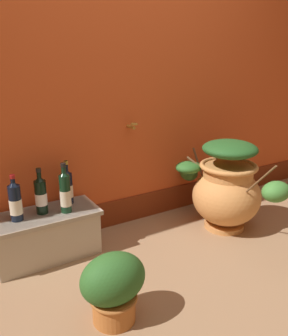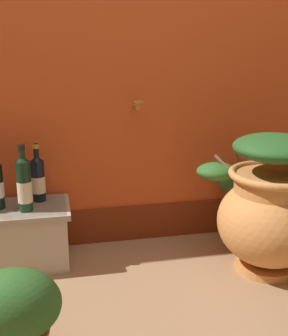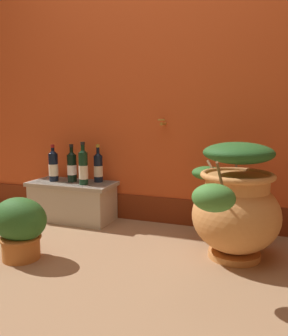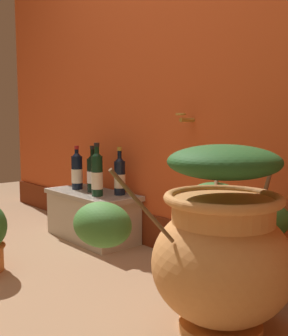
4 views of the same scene
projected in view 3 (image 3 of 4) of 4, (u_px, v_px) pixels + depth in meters
name	position (u px, v px, depth m)	size (l,w,h in m)	color
ground_plane	(94.00, 285.00, 1.74)	(7.00, 7.00, 0.00)	#9E7A56
back_wall	(163.00, 60.00, 2.65)	(4.40, 0.33, 2.60)	#D15123
terracotta_urn	(235.00, 203.00, 2.03)	(0.58, 1.08, 0.71)	#D68E4C
stone_ledge	(73.00, 199.00, 2.80)	(0.71, 0.33, 0.32)	beige
wine_bottle_left	(72.00, 166.00, 2.77)	(0.08, 0.08, 0.31)	black
wine_bottle_middle	(98.00, 167.00, 2.77)	(0.07, 0.07, 0.31)	black
wine_bottle_right	(53.00, 166.00, 2.81)	(0.08, 0.08, 0.30)	black
wine_bottle_back	(83.00, 167.00, 2.66)	(0.07, 0.07, 0.34)	black
potted_shrub	(20.00, 226.00, 2.03)	(0.34, 0.26, 0.38)	#C17033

